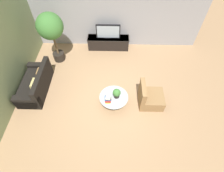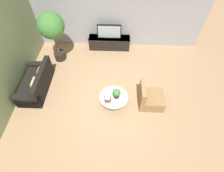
% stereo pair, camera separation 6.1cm
% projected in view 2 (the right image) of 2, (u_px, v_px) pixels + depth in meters
% --- Properties ---
extents(ground_plane, '(24.00, 24.00, 0.00)m').
position_uv_depth(ground_plane, '(110.00, 102.00, 6.04)').
color(ground_plane, '#9E7A56').
extents(back_wall_stone, '(7.40, 0.12, 3.00)m').
position_uv_depth(back_wall_stone, '(113.00, 12.00, 6.91)').
color(back_wall_stone, '#939399').
rests_on(back_wall_stone, ground).
extents(media_console, '(1.79, 0.50, 0.54)m').
position_uv_depth(media_console, '(109.00, 43.00, 7.66)').
color(media_console, black).
rests_on(media_console, ground).
extents(television, '(1.00, 0.13, 0.61)m').
position_uv_depth(television, '(109.00, 32.00, 7.23)').
color(television, black).
rests_on(television, media_console).
extents(coffee_table, '(0.95, 0.95, 0.38)m').
position_uv_depth(coffee_table, '(114.00, 99.00, 5.80)').
color(coffee_table, '#756656').
rests_on(coffee_table, ground).
extents(couch_by_wall, '(0.84, 1.72, 0.84)m').
position_uv_depth(couch_by_wall, '(36.00, 83.00, 6.20)').
color(couch_by_wall, black).
rests_on(couch_by_wall, ground).
extents(armchair_wicker, '(0.80, 0.76, 0.86)m').
position_uv_depth(armchair_wicker, '(150.00, 98.00, 5.81)').
color(armchair_wicker, olive).
rests_on(armchair_wicker, ground).
extents(potted_palm_tall, '(0.95, 0.95, 2.05)m').
position_uv_depth(potted_palm_tall, '(52.00, 28.00, 6.29)').
color(potted_palm_tall, black).
rests_on(potted_palm_tall, ground).
extents(potted_plant_tabletop, '(0.26, 0.26, 0.35)m').
position_uv_depth(potted_plant_tabletop, '(116.00, 93.00, 5.57)').
color(potted_plant_tabletop, black).
rests_on(potted_plant_tabletop, coffee_table).
extents(book_stack, '(0.22, 0.30, 0.20)m').
position_uv_depth(book_stack, '(108.00, 98.00, 5.57)').
color(book_stack, gold).
rests_on(book_stack, coffee_table).
extents(remote_black, '(0.06, 0.16, 0.02)m').
position_uv_depth(remote_black, '(117.00, 91.00, 5.85)').
color(remote_black, black).
rests_on(remote_black, coffee_table).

